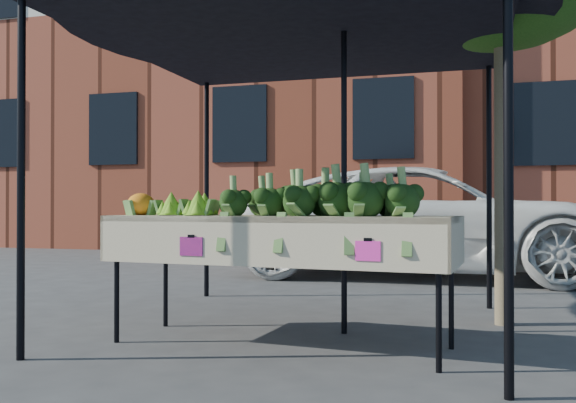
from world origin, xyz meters
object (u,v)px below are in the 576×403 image
Objects in this scene: table at (280,281)px; canopy at (302,155)px; street_tree at (503,82)px; vehicle at (428,81)px.

canopy is at bearing 90.21° from table.
canopy is 1.76m from street_tree.
vehicle reaches higher than table.
street_tree is (1.53, 1.23, 1.53)m from table.
canopy reaches higher than table.
canopy is 4.43m from vehicle.
table is 0.45× the size of vehicle.
vehicle is at bearing 81.29° from table.
canopy is (-0.00, 0.62, 0.92)m from table.
vehicle is at bearing 102.75° from street_tree.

